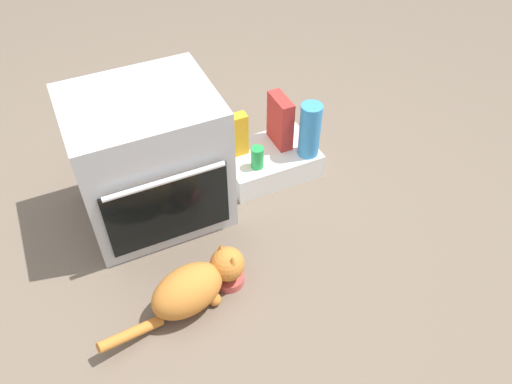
# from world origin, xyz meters

# --- Properties ---
(ground) EXTENTS (8.00, 8.00, 0.00)m
(ground) POSITION_xyz_m (0.00, 0.00, 0.00)
(ground) COLOR #6B5B4C
(oven) EXTENTS (0.66, 0.59, 0.67)m
(oven) POSITION_xyz_m (-0.06, 0.42, 0.33)
(oven) COLOR #B7BABF
(oven) RESTS_ON ground
(pantry_cabinet) EXTENTS (0.49, 0.33, 0.14)m
(pantry_cabinet) POSITION_xyz_m (0.58, 0.44, 0.07)
(pantry_cabinet) COLOR white
(pantry_cabinet) RESTS_ON ground
(food_bowl) EXTENTS (0.13, 0.13, 0.07)m
(food_bowl) POSITION_xyz_m (0.10, -0.15, 0.03)
(food_bowl) COLOR #C64C47
(food_bowl) RESTS_ON ground
(cat) EXTENTS (0.68, 0.27, 0.22)m
(cat) POSITION_xyz_m (-0.07, -0.18, 0.12)
(cat) COLOR #C6752D
(cat) RESTS_ON ground
(soda_can) EXTENTS (0.07, 0.07, 0.12)m
(soda_can) POSITION_xyz_m (0.47, 0.36, 0.20)
(soda_can) COLOR green
(soda_can) RESTS_ON pantry_cabinet
(cereal_box) EXTENTS (0.07, 0.18, 0.28)m
(cereal_box) POSITION_xyz_m (0.66, 0.49, 0.28)
(cereal_box) COLOR #B72D28
(cereal_box) RESTS_ON pantry_cabinet
(juice_carton) EXTENTS (0.09, 0.06, 0.24)m
(juice_carton) POSITION_xyz_m (0.43, 0.50, 0.26)
(juice_carton) COLOR orange
(juice_carton) RESTS_ON pantry_cabinet
(water_bottle) EXTENTS (0.11, 0.11, 0.30)m
(water_bottle) POSITION_xyz_m (0.76, 0.34, 0.29)
(water_bottle) COLOR #388CD1
(water_bottle) RESTS_ON pantry_cabinet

